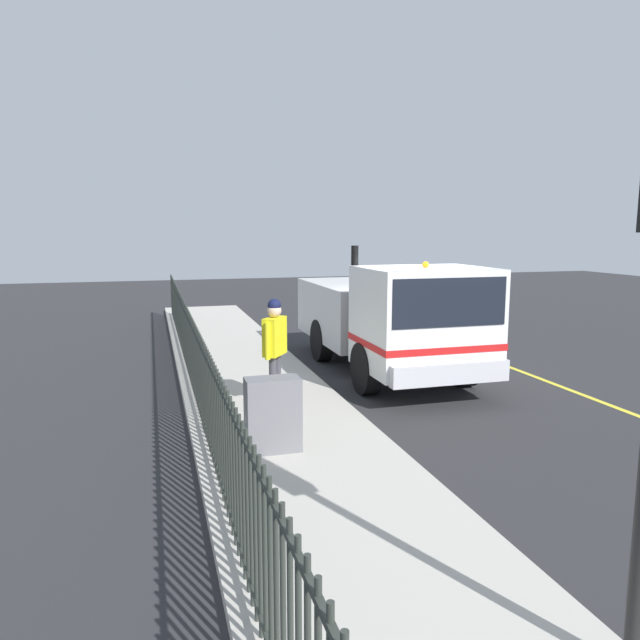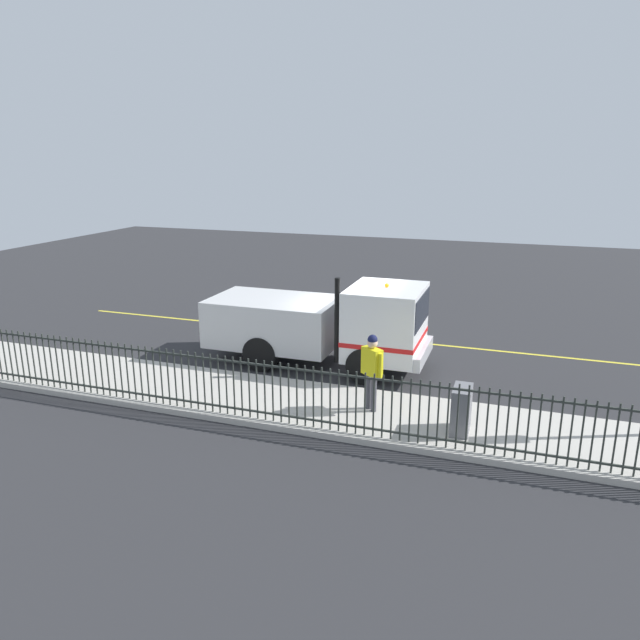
{
  "view_description": "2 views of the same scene",
  "coord_description": "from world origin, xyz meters",
  "px_view_note": "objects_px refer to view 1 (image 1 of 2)",
  "views": [
    {
      "loc": [
        5.04,
        10.66,
        3.01
      ],
      "look_at": [
        1.93,
        -0.11,
        1.28
      ],
      "focal_mm": 32.96,
      "sensor_mm": 36.0,
      "label": 1
    },
    {
      "loc": [
        15.09,
        4.3,
        5.68
      ],
      "look_at": [
        0.89,
        -0.6,
        1.46
      ],
      "focal_mm": 33.1,
      "sensor_mm": 36.0,
      "label": 2
    }
  ],
  "objects_px": {
    "utility_cabinet": "(273,414)",
    "worker_standing": "(275,340)",
    "traffic_cone": "(415,330)",
    "work_truck": "(391,314)"
  },
  "relations": [
    {
      "from": "utility_cabinet",
      "to": "worker_standing",
      "type": "bearing_deg",
      "value": -102.54
    },
    {
      "from": "worker_standing",
      "to": "utility_cabinet",
      "type": "height_order",
      "value": "worker_standing"
    },
    {
      "from": "worker_standing",
      "to": "utility_cabinet",
      "type": "relative_size",
      "value": 1.81
    },
    {
      "from": "worker_standing",
      "to": "traffic_cone",
      "type": "height_order",
      "value": "worker_standing"
    },
    {
      "from": "work_truck",
      "to": "utility_cabinet",
      "type": "bearing_deg",
      "value": 49.49
    },
    {
      "from": "work_truck",
      "to": "utility_cabinet",
      "type": "relative_size",
      "value": 6.26
    },
    {
      "from": "work_truck",
      "to": "utility_cabinet",
      "type": "height_order",
      "value": "work_truck"
    },
    {
      "from": "work_truck",
      "to": "traffic_cone",
      "type": "bearing_deg",
      "value": -122.81
    },
    {
      "from": "traffic_cone",
      "to": "worker_standing",
      "type": "bearing_deg",
      "value": 46.14
    },
    {
      "from": "work_truck",
      "to": "worker_standing",
      "type": "bearing_deg",
      "value": 32.95
    }
  ]
}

